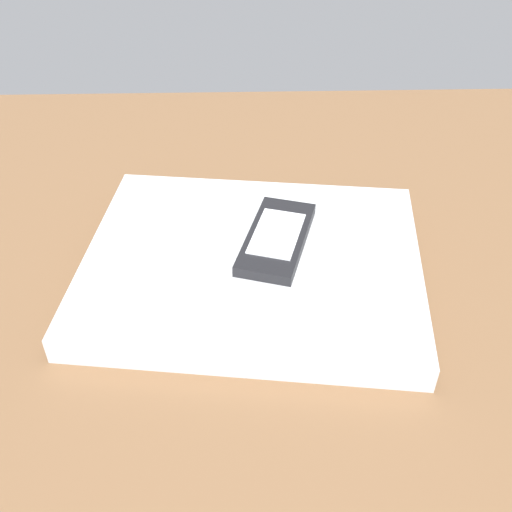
# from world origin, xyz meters

# --- Properties ---
(desk_surface) EXTENTS (1.20, 0.80, 0.03)m
(desk_surface) POSITION_xyz_m (0.00, 0.00, 0.01)
(desk_surface) COLOR brown
(desk_surface) RESTS_ON ground
(laptop_closed) EXTENTS (0.33, 0.28, 0.03)m
(laptop_closed) POSITION_xyz_m (-0.00, -0.00, 0.04)
(laptop_closed) COLOR #B7BABC
(laptop_closed) RESTS_ON desk_surface
(cell_phone_on_laptop) EXTENTS (0.08, 0.12, 0.01)m
(cell_phone_on_laptop) POSITION_xyz_m (-0.02, -0.02, 0.06)
(cell_phone_on_laptop) COLOR black
(cell_phone_on_laptop) RESTS_ON laptop_closed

